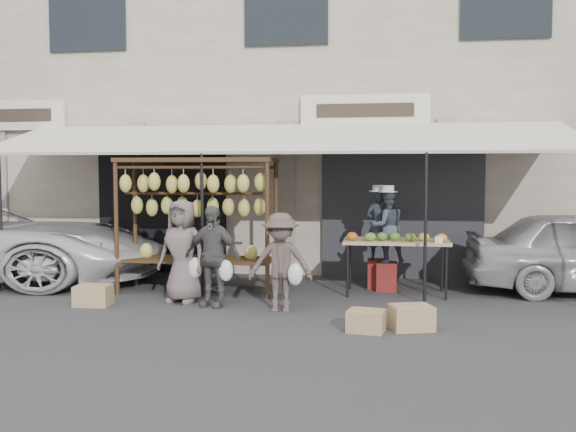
{
  "coord_description": "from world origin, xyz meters",
  "views": [
    {
      "loc": [
        1.89,
        -8.74,
        2.02
      ],
      "look_at": [
        0.35,
        1.4,
        1.3
      ],
      "focal_mm": 40.0,
      "sensor_mm": 36.0,
      "label": 1
    }
  ],
  "objects_px": {
    "crate_near_b": "(411,318)",
    "customer_right": "(280,262)",
    "crate_far": "(93,295)",
    "banana_rack": "(196,198)",
    "produce_table": "(396,242)",
    "crate_near_a": "(366,321)",
    "vendor_left": "(379,225)",
    "customer_left": "(182,251)",
    "customer_mid": "(212,256)",
    "vendor_right": "(387,226)"
  },
  "relations": [
    {
      "from": "customer_left",
      "to": "produce_table",
      "type": "bearing_deg",
      "value": 31.45
    },
    {
      "from": "customer_mid",
      "to": "crate_near_b",
      "type": "bearing_deg",
      "value": -7.3
    },
    {
      "from": "customer_left",
      "to": "crate_far",
      "type": "distance_m",
      "value": 1.47
    },
    {
      "from": "customer_mid",
      "to": "crate_near_a",
      "type": "height_order",
      "value": "customer_mid"
    },
    {
      "from": "produce_table",
      "to": "customer_mid",
      "type": "bearing_deg",
      "value": -154.57
    },
    {
      "from": "banana_rack",
      "to": "produce_table",
      "type": "distance_m",
      "value": 3.35
    },
    {
      "from": "customer_left",
      "to": "customer_mid",
      "type": "relative_size",
      "value": 1.05
    },
    {
      "from": "produce_table",
      "to": "crate_near_a",
      "type": "bearing_deg",
      "value": -99.24
    },
    {
      "from": "banana_rack",
      "to": "vendor_right",
      "type": "bearing_deg",
      "value": 12.0
    },
    {
      "from": "crate_near_a",
      "to": "crate_far",
      "type": "relative_size",
      "value": 0.88
    },
    {
      "from": "vendor_left",
      "to": "vendor_right",
      "type": "xyz_separation_m",
      "value": [
        0.14,
        -0.19,
        -0.01
      ]
    },
    {
      "from": "customer_left",
      "to": "banana_rack",
      "type": "bearing_deg",
      "value": 102.99
    },
    {
      "from": "customer_left",
      "to": "customer_mid",
      "type": "xyz_separation_m",
      "value": [
        0.53,
        -0.21,
        -0.04
      ]
    },
    {
      "from": "customer_left",
      "to": "crate_far",
      "type": "bearing_deg",
      "value": -147.86
    },
    {
      "from": "banana_rack",
      "to": "customer_right",
      "type": "xyz_separation_m",
      "value": [
        1.6,
        -1.18,
        -0.86
      ]
    },
    {
      "from": "vendor_left",
      "to": "crate_near_b",
      "type": "distance_m",
      "value": 3.04
    },
    {
      "from": "produce_table",
      "to": "vendor_left",
      "type": "distance_m",
      "value": 0.66
    },
    {
      "from": "crate_near_b",
      "to": "customer_right",
      "type": "bearing_deg",
      "value": 155.86
    },
    {
      "from": "produce_table",
      "to": "customer_left",
      "type": "height_order",
      "value": "customer_left"
    },
    {
      "from": "crate_near_a",
      "to": "vendor_left",
      "type": "bearing_deg",
      "value": 87.81
    },
    {
      "from": "vendor_left",
      "to": "customer_mid",
      "type": "bearing_deg",
      "value": 31.92
    },
    {
      "from": "customer_mid",
      "to": "crate_far",
      "type": "bearing_deg",
      "value": -160.63
    },
    {
      "from": "banana_rack",
      "to": "crate_far",
      "type": "bearing_deg",
      "value": -135.75
    },
    {
      "from": "produce_table",
      "to": "vendor_left",
      "type": "bearing_deg",
      "value": 118.19
    },
    {
      "from": "customer_left",
      "to": "customer_right",
      "type": "distance_m",
      "value": 1.65
    },
    {
      "from": "crate_near_b",
      "to": "crate_near_a",
      "type": "bearing_deg",
      "value": -160.9
    },
    {
      "from": "customer_mid",
      "to": "crate_near_a",
      "type": "relative_size",
      "value": 3.33
    },
    {
      "from": "banana_rack",
      "to": "crate_near_a",
      "type": "distance_m",
      "value": 3.88
    },
    {
      "from": "customer_right",
      "to": "crate_far",
      "type": "height_order",
      "value": "customer_right"
    },
    {
      "from": "vendor_right",
      "to": "crate_near_a",
      "type": "xyz_separation_m",
      "value": [
        -0.26,
        -2.86,
        -0.96
      ]
    },
    {
      "from": "customer_mid",
      "to": "vendor_left",
      "type": "bearing_deg",
      "value": 49.04
    },
    {
      "from": "banana_rack",
      "to": "vendor_right",
      "type": "height_order",
      "value": "banana_rack"
    },
    {
      "from": "banana_rack",
      "to": "crate_near_a",
      "type": "bearing_deg",
      "value": -37.56
    },
    {
      "from": "crate_far",
      "to": "banana_rack",
      "type": "bearing_deg",
      "value": 44.25
    },
    {
      "from": "customer_mid",
      "to": "customer_right",
      "type": "xyz_separation_m",
      "value": [
        1.06,
        -0.19,
        -0.04
      ]
    },
    {
      "from": "vendor_left",
      "to": "customer_left",
      "type": "xyz_separation_m",
      "value": [
        -2.97,
        -1.63,
        -0.31
      ]
    },
    {
      "from": "customer_right",
      "to": "crate_far",
      "type": "bearing_deg",
      "value": 175.95
    },
    {
      "from": "vendor_left",
      "to": "crate_near_a",
      "type": "xyz_separation_m",
      "value": [
        -0.12,
        -3.05,
        -0.97
      ]
    },
    {
      "from": "vendor_left",
      "to": "crate_far",
      "type": "bearing_deg",
      "value": 21.01
    },
    {
      "from": "customer_left",
      "to": "crate_near_b",
      "type": "xyz_separation_m",
      "value": [
        3.42,
        -1.22,
        -0.64
      ]
    },
    {
      "from": "banana_rack",
      "to": "crate_near_a",
      "type": "xyz_separation_m",
      "value": [
        2.85,
        -2.2,
        -1.44
      ]
    },
    {
      "from": "customer_mid",
      "to": "crate_near_a",
      "type": "bearing_deg",
      "value": -15.48
    },
    {
      "from": "customer_mid",
      "to": "crate_far",
      "type": "relative_size",
      "value": 2.94
    },
    {
      "from": "vendor_left",
      "to": "customer_mid",
      "type": "height_order",
      "value": "vendor_left"
    },
    {
      "from": "crate_near_b",
      "to": "customer_left",
      "type": "bearing_deg",
      "value": 160.42
    },
    {
      "from": "customer_right",
      "to": "customer_left",
      "type": "bearing_deg",
      "value": 161.17
    },
    {
      "from": "vendor_right",
      "to": "customer_right",
      "type": "bearing_deg",
      "value": 32.75
    },
    {
      "from": "produce_table",
      "to": "crate_near_b",
      "type": "bearing_deg",
      "value": -86.06
    },
    {
      "from": "crate_near_a",
      "to": "customer_mid",
      "type": "bearing_deg",
      "value": 152.52
    },
    {
      "from": "vendor_left",
      "to": "customer_left",
      "type": "distance_m",
      "value": 3.4
    }
  ]
}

